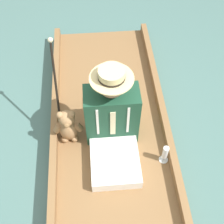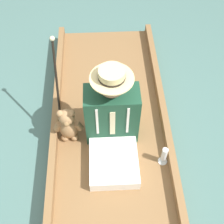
% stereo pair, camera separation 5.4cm
% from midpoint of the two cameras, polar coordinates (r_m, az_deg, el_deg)
% --- Properties ---
extents(ground_plane, '(16.00, 16.00, 0.00)m').
position_cam_midpoint_polar(ground_plane, '(2.92, -0.51, -7.98)').
color(ground_plane, '#476B66').
extents(punt_boat, '(1.09, 3.28, 0.21)m').
position_cam_midpoint_polar(punt_boat, '(2.86, -0.52, -7.36)').
color(punt_boat, brown).
rests_on(punt_boat, ground_plane).
extents(seat_cushion, '(0.38, 0.26, 0.14)m').
position_cam_midpoint_polar(seat_cushion, '(3.02, -0.49, 1.22)').
color(seat_cushion, '#B7933D').
rests_on(seat_cushion, punt_boat).
extents(seated_person, '(0.46, 0.74, 0.82)m').
position_cam_midpoint_polar(seated_person, '(2.63, -0.52, -1.53)').
color(seated_person, white).
rests_on(seated_person, punt_boat).
extents(teddy_bear, '(0.27, 0.16, 0.39)m').
position_cam_midpoint_polar(teddy_bear, '(2.77, -8.61, -2.66)').
color(teddy_bear, '#9E754C').
rests_on(teddy_bear, punt_boat).
extents(wine_glass, '(0.08, 0.08, 0.20)m').
position_cam_midpoint_polar(wine_glass, '(2.71, 9.12, -7.46)').
color(wine_glass, silver).
rests_on(wine_glass, punt_boat).
extents(walking_cane, '(0.04, 0.46, 0.84)m').
position_cam_midpoint_polar(walking_cane, '(2.69, -10.82, 5.01)').
color(walking_cane, black).
rests_on(walking_cane, punt_boat).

